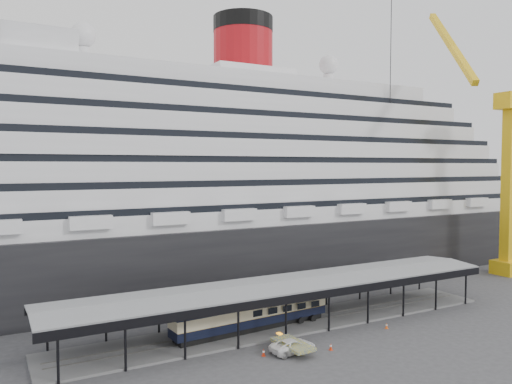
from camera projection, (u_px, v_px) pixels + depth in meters
ground at (313, 338)px, 54.60m from camera, size 200.00×200.00×0.00m
cruise_ship at (200, 169)px, 81.66m from camera, size 130.00×30.00×43.90m
platform_canopy at (288, 305)px, 58.85m from camera, size 56.00×9.18×5.30m
crane_yellow at (503, 159)px, 85.42m from camera, size 23.83×18.78×47.60m
port_truck at (293, 346)px, 50.22m from camera, size 4.93×2.45×1.34m
pullman_carriage at (252, 311)px, 56.53m from camera, size 19.69×3.99×19.20m
traffic_cone_left at (264, 352)px, 49.27m from camera, size 0.44×0.44×0.72m
traffic_cone_mid at (331, 347)px, 50.88m from camera, size 0.40×0.40×0.71m
traffic_cone_right at (387, 326)px, 57.60m from camera, size 0.43×0.43×0.66m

